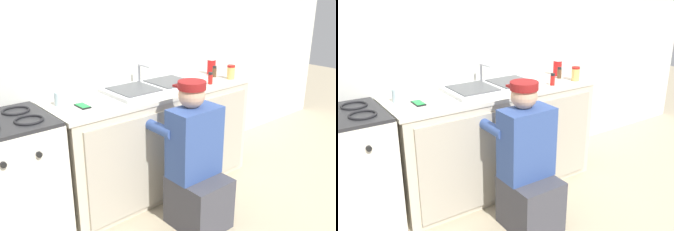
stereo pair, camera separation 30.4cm
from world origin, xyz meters
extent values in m
plane|color=tan|center=(0.00, 0.00, 0.00)|extent=(12.00, 12.00, 0.00)
cube|color=silver|center=(0.00, 0.65, 1.25)|extent=(6.00, 0.10, 2.50)
cube|color=beige|center=(0.00, 0.30, 0.44)|extent=(1.78, 0.60, 0.87)
cube|color=#AFA694|center=(-0.43, -0.01, 0.44)|extent=(0.78, 0.02, 0.77)
cube|color=#AFA694|center=(0.43, -0.01, 0.44)|extent=(0.78, 0.02, 0.77)
cube|color=beige|center=(0.00, 0.30, 0.89)|extent=(1.82, 0.62, 0.03)
cube|color=silver|center=(0.00, 0.30, 0.92)|extent=(0.80, 0.44, 0.03)
cube|color=#4C4F51|center=(-0.19, 0.30, 0.94)|extent=(0.33, 0.35, 0.01)
cube|color=#4C4F51|center=(0.19, 0.30, 0.94)|extent=(0.33, 0.35, 0.01)
cylinder|color=#B7BABF|center=(0.00, 0.49, 0.99)|extent=(0.02, 0.02, 0.18)
cylinder|color=#B7BABF|center=(0.00, 0.41, 1.08)|extent=(0.02, 0.16, 0.02)
cube|color=silver|center=(-1.22, 0.30, 0.44)|extent=(0.60, 0.60, 0.89)
cube|color=#262628|center=(-1.22, 0.30, 0.90)|extent=(0.59, 0.59, 0.02)
torus|color=black|center=(-1.09, 0.18, 0.92)|extent=(0.19, 0.19, 0.02)
torus|color=black|center=(-1.09, 0.42, 0.92)|extent=(0.19, 0.19, 0.02)
cylinder|color=black|center=(-1.33, -0.01, 0.76)|extent=(0.04, 0.02, 0.04)
cylinder|color=black|center=(-1.12, -0.01, 0.76)|extent=(0.04, 0.02, 0.04)
cube|color=#3F3F47|center=(-0.11, -0.39, 0.20)|extent=(0.36, 0.40, 0.40)
cube|color=#334C8C|center=(-0.11, -0.33, 0.66)|extent=(0.38, 0.22, 0.52)
sphere|color=tan|center=(-0.11, -0.29, 1.01)|extent=(0.19, 0.19, 0.19)
cylinder|color=maroon|center=(-0.11, -0.29, 1.08)|extent=(0.20, 0.20, 0.06)
cube|color=maroon|center=(-0.11, -0.20, 1.06)|extent=(0.13, 0.09, 0.02)
cylinder|color=#334C8C|center=(-0.28, -0.13, 0.75)|extent=(0.08, 0.30, 0.08)
cylinder|color=#334C8C|center=(0.06, -0.13, 0.75)|extent=(0.08, 0.30, 0.08)
cylinder|color=#ADC6CC|center=(-0.79, 0.38, 0.95)|extent=(0.06, 0.06, 0.10)
cylinder|color=#DBB760|center=(0.77, 0.11, 0.96)|extent=(0.07, 0.07, 0.11)
cylinder|color=#B21E19|center=(0.77, 0.11, 1.02)|extent=(0.07, 0.07, 0.02)
cylinder|color=red|center=(0.77, 0.36, 0.97)|extent=(0.08, 0.08, 0.14)
cylinder|color=white|center=(0.77, 0.36, 1.05)|extent=(0.08, 0.08, 0.01)
cube|color=black|center=(-0.68, 0.25, 0.91)|extent=(0.07, 0.14, 0.01)
cube|color=green|center=(-0.68, 0.25, 0.91)|extent=(0.06, 0.12, 0.00)
cylinder|color=red|center=(0.49, 0.11, 0.95)|extent=(0.04, 0.04, 0.08)
cylinder|color=black|center=(0.49, 0.11, 1.00)|extent=(0.04, 0.04, 0.02)
cylinder|color=#513823|center=(0.71, 0.26, 0.95)|extent=(0.04, 0.04, 0.08)
cylinder|color=black|center=(0.71, 0.26, 1.00)|extent=(0.04, 0.04, 0.02)
camera|label=1|loc=(-1.84, -2.10, 1.74)|focal=40.00mm
camera|label=2|loc=(-1.60, -2.28, 1.74)|focal=40.00mm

